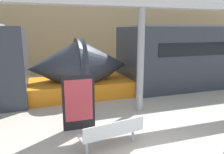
{
  "coord_description": "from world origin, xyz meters",
  "views": [
    {
      "loc": [
        -2.67,
        -3.34,
        2.98
      ],
      "look_at": [
        -0.39,
        3.55,
        1.4
      ],
      "focal_mm": 35.0,
      "sensor_mm": 36.0,
      "label": 1
    }
  ],
  "objects": [
    {
      "name": "train_left",
      "position": [
        6.26,
        6.45,
        1.51
      ],
      "size": [
        14.62,
        2.93,
        3.2
      ],
      "color": "#2D333D",
      "rests_on": "ground_plane"
    },
    {
      "name": "support_column_near",
      "position": [
        0.75,
        3.74,
        1.86
      ],
      "size": [
        0.25,
        0.25,
        3.72
      ],
      "primitive_type": "cylinder",
      "color": "gray",
      "rests_on": "ground_plane"
    },
    {
      "name": "bench_near",
      "position": [
        -1.06,
        1.48,
        0.47
      ],
      "size": [
        1.73,
        0.72,
        0.77
      ],
      "rotation": [
        0.0,
        0.0,
        0.17
      ],
      "color": "#ADB2B7",
      "rests_on": "ground_plane"
    },
    {
      "name": "canopy_beam",
      "position": [
        0.75,
        3.74,
        3.86
      ],
      "size": [
        28.0,
        0.6,
        0.28
      ],
      "primitive_type": "cube",
      "color": "#B7B7BC",
      "rests_on": "support_column_near"
    },
    {
      "name": "station_wall",
      "position": [
        0.0,
        11.86,
        2.5
      ],
      "size": [
        56.0,
        0.2,
        5.0
      ],
      "primitive_type": "cube",
      "color": "tan",
      "rests_on": "ground_plane"
    },
    {
      "name": "poster_board",
      "position": [
        -1.66,
        2.86,
        0.85
      ],
      "size": [
        0.97,
        0.07,
        1.68
      ],
      "color": "black",
      "rests_on": "ground_plane"
    }
  ]
}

